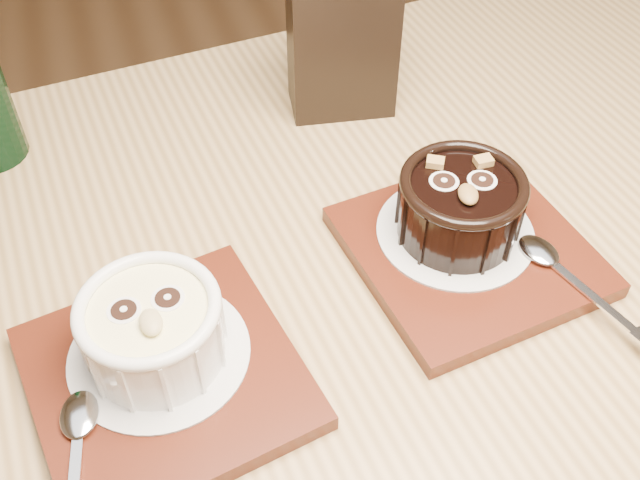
# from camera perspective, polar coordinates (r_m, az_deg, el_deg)

# --- Properties ---
(table) EXTENTS (1.27, 0.91, 0.75)m
(table) POSITION_cam_1_polar(r_m,az_deg,el_deg) (0.66, 2.16, -10.33)
(table) COLOR olive
(table) RESTS_ON ground
(tray_left) EXTENTS (0.21, 0.21, 0.01)m
(tray_left) POSITION_cam_1_polar(r_m,az_deg,el_deg) (0.55, -11.66, -10.22)
(tray_left) COLOR #521C0D
(tray_left) RESTS_ON table
(doily_left) EXTENTS (0.13, 0.13, 0.00)m
(doily_left) POSITION_cam_1_polar(r_m,az_deg,el_deg) (0.55, -12.14, -8.48)
(doily_left) COLOR silver
(doily_left) RESTS_ON tray_left
(ramekin_white) EXTENTS (0.10, 0.10, 0.06)m
(ramekin_white) POSITION_cam_1_polar(r_m,az_deg,el_deg) (0.53, -12.66, -6.51)
(ramekin_white) COLOR white
(ramekin_white) RESTS_ON doily_left
(spoon_left) EXTENTS (0.05, 0.14, 0.01)m
(spoon_left) POSITION_cam_1_polar(r_m,az_deg,el_deg) (0.52, -18.16, -15.83)
(spoon_left) COLOR silver
(spoon_left) RESTS_ON tray_left
(tray_right) EXTENTS (0.20, 0.20, 0.01)m
(tray_right) POSITION_cam_1_polar(r_m,az_deg,el_deg) (0.63, 11.21, -0.83)
(tray_right) COLOR #521C0D
(tray_right) RESTS_ON table
(doily_right) EXTENTS (0.13, 0.13, 0.00)m
(doily_right) POSITION_cam_1_polar(r_m,az_deg,el_deg) (0.63, 10.26, 0.63)
(doily_right) COLOR silver
(doily_right) RESTS_ON tray_right
(ramekin_dark) EXTENTS (0.10, 0.10, 0.06)m
(ramekin_dark) POSITION_cam_1_polar(r_m,az_deg,el_deg) (0.61, 10.65, 2.75)
(ramekin_dark) COLOR black
(ramekin_dark) RESTS_ON doily_right
(spoon_right) EXTENTS (0.06, 0.14, 0.01)m
(spoon_right) POSITION_cam_1_polar(r_m,az_deg,el_deg) (0.61, 18.65, -2.72)
(spoon_right) COLOR silver
(spoon_right) RESTS_ON tray_right
(condiment_stand) EXTENTS (0.11, 0.08, 0.14)m
(condiment_stand) POSITION_cam_1_polar(r_m,az_deg,el_deg) (0.74, 1.69, 14.71)
(condiment_stand) COLOR black
(condiment_stand) RESTS_ON table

